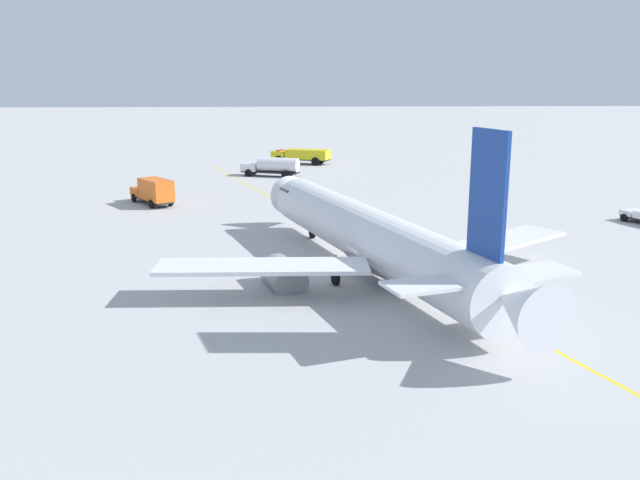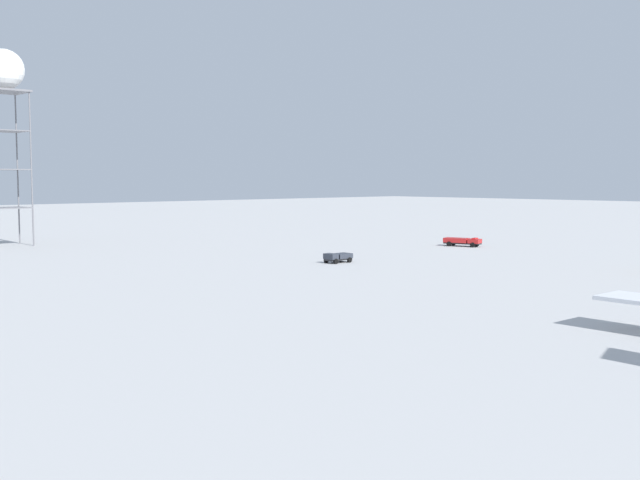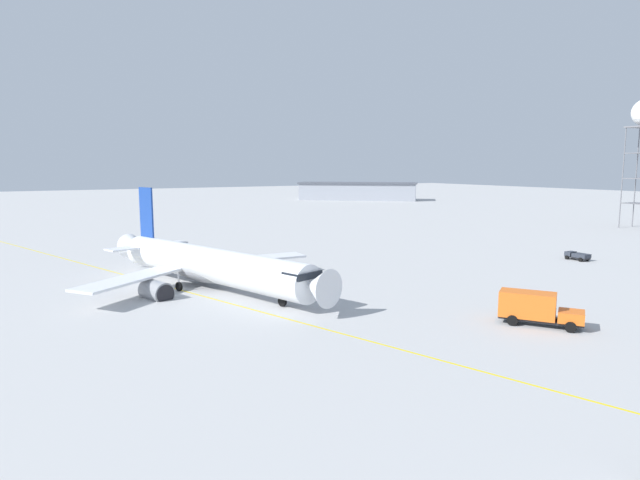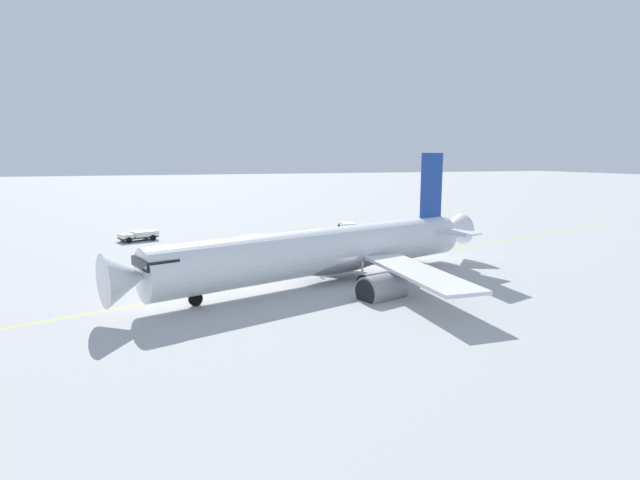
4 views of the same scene
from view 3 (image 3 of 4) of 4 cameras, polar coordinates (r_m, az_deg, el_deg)
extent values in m
plane|color=#B2B2B2|center=(69.09, -11.33, -4.71)|extent=(600.00, 600.00, 0.00)
cylinder|color=white|center=(66.73, -11.52, -2.57)|extent=(14.08, 32.94, 4.16)
cone|color=white|center=(53.57, -0.21, -4.97)|extent=(4.68, 4.06, 3.95)
cone|color=white|center=(81.90, -19.00, -0.71)|extent=(4.59, 4.89, 3.54)
cube|color=black|center=(54.86, -1.90, -3.67)|extent=(4.10, 3.36, 0.70)
ellipsoid|color=slate|center=(68.28, -12.32, -3.33)|extent=(7.21, 12.54, 2.29)
cube|color=#193D93|center=(78.27, -17.94, 2.81)|extent=(1.20, 3.12, 6.90)
cube|color=white|center=(80.45, -15.76, -0.34)|extent=(5.48, 3.98, 0.20)
cube|color=white|center=(77.25, -19.92, -0.85)|extent=(5.48, 3.98, 0.20)
cube|color=white|center=(74.52, -6.99, -1.95)|extent=(14.33, 4.14, 0.28)
cube|color=white|center=(64.37, -19.57, -3.91)|extent=(13.57, 11.55, 0.28)
cylinder|color=gray|center=(71.93, -7.22, -3.53)|extent=(3.54, 4.35, 2.52)
cylinder|color=black|center=(70.49, -6.21, -3.75)|extent=(2.08, 0.79, 2.14)
cylinder|color=gray|center=(63.97, -16.97, -5.25)|extent=(3.54, 4.35, 2.52)
cylinder|color=black|center=(62.34, -16.06, -5.56)|extent=(2.08, 0.79, 2.14)
cylinder|color=#9EA0A5|center=(57.49, -4.03, -5.71)|extent=(0.20, 0.20, 1.68)
cylinder|color=black|center=(57.69, -4.02, -6.52)|extent=(0.62, 1.14, 1.10)
cylinder|color=#9EA0A5|center=(70.37, -9.99, -3.29)|extent=(0.20, 0.20, 1.68)
cylinder|color=black|center=(70.53, -9.97, -3.96)|extent=(0.62, 1.14, 1.10)
cylinder|color=#9EA0A5|center=(66.47, -14.77, -4.09)|extent=(0.20, 0.20, 1.68)
cylinder|color=black|center=(66.65, -14.74, -4.80)|extent=(0.62, 1.14, 1.10)
cube|color=#232326|center=(54.92, 22.34, -7.79)|extent=(5.87, 7.23, 0.20)
cube|color=orange|center=(54.71, 25.11, -7.35)|extent=(3.20, 3.17, 1.00)
cube|color=black|center=(54.69, 26.18, -7.26)|extent=(1.67, 1.19, 0.56)
cube|color=orange|center=(54.66, 21.14, -6.39)|extent=(4.77, 5.44, 2.40)
cylinder|color=black|center=(56.02, 25.08, -7.75)|extent=(0.80, 0.98, 1.00)
cylinder|color=black|center=(53.76, 25.05, -8.39)|extent=(0.80, 0.98, 1.00)
cylinder|color=black|center=(56.23, 19.98, -7.42)|extent=(0.80, 0.98, 1.00)
cylinder|color=black|center=(53.97, 19.73, -8.04)|extent=(0.80, 0.98, 1.00)
cube|color=#232326|center=(94.73, 25.65, -1.68)|extent=(1.46, 3.59, 0.20)
cube|color=#2D333D|center=(95.37, 25.04, -1.32)|extent=(1.71, 1.08, 0.70)
cube|color=black|center=(95.61, 24.83, -1.22)|extent=(1.44, 0.08, 0.39)
cube|color=#2D333D|center=(94.32, 25.98, -1.50)|extent=(1.71, 2.32, 0.60)
cylinder|color=black|center=(94.76, 24.73, -1.69)|extent=(0.28, 0.64, 0.64)
cylinder|color=black|center=(96.15, 25.32, -1.59)|extent=(0.28, 0.64, 0.64)
cylinder|color=black|center=(93.41, 25.92, -1.89)|extent=(0.28, 0.64, 0.64)
cylinder|color=black|center=(94.82, 26.51, -1.79)|extent=(0.28, 0.64, 0.64)
cylinder|color=slate|center=(153.02, 30.50, 5.68)|extent=(0.24, 0.24, 23.81)
cylinder|color=slate|center=(148.23, 29.42, 5.72)|extent=(0.24, 0.24, 23.81)
cube|color=slate|center=(149.46, 30.73, 3.35)|extent=(5.75, 5.75, 0.16)
cube|color=#999EA8|center=(237.96, 4.03, 5.13)|extent=(47.24, 42.94, 7.19)
cube|color=#4C515B|center=(237.81, 4.04, 6.06)|extent=(48.93, 44.63, 0.50)
cube|color=yellow|center=(65.48, -13.55, -5.47)|extent=(42.35, 127.79, 0.01)
camera|label=1|loc=(114.75, -16.34, 7.41)|focal=38.03mm
camera|label=2|loc=(118.88, -24.58, 4.99)|focal=42.23mm
camera|label=4|loc=(78.74, 23.63, 4.76)|focal=28.15mm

